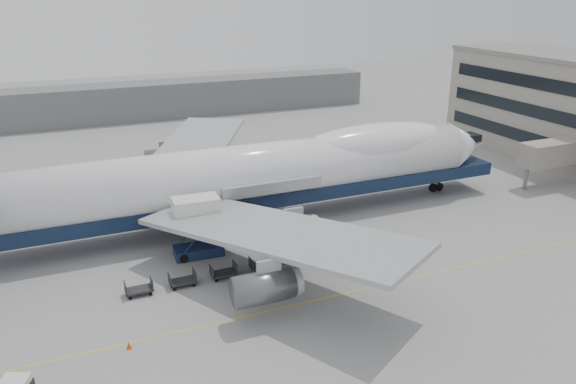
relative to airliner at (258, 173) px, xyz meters
name	(u,v)px	position (x,y,z in m)	size (l,w,h in m)	color
ground	(297,267)	(-0.64, -12.00, -5.62)	(260.00, 260.00, 0.00)	gray
apron_line	(326,298)	(-0.64, -18.00, -5.62)	(60.00, 0.15, 0.01)	gold
hangar	(102,104)	(-10.64, 58.00, -2.12)	(110.00, 8.00, 7.00)	slate
airliner	(258,173)	(0.00, 0.00, 0.00)	(67.00, 55.30, 19.98)	white
catering_truck	(197,223)	(-8.43, -5.85, -2.19)	(4.81, 3.46, 6.04)	navy
traffic_cone	(129,345)	(-17.00, -18.63, -5.36)	(0.38, 0.38, 0.56)	#D8430B
dolly_0	(139,289)	(-15.04, -11.15, -5.09)	(2.30, 1.35, 1.30)	#2D2D30
dolly_1	(182,280)	(-11.28, -11.15, -5.09)	(2.30, 1.35, 1.30)	#2D2D30
dolly_2	(224,272)	(-7.52, -11.15, -5.09)	(2.30, 1.35, 1.30)	#2D2D30
dolly_3	(262,265)	(-3.76, -11.15, -5.09)	(2.30, 1.35, 1.30)	#2D2D30
dolly_4	(299,257)	(0.00, -11.15, -5.09)	(2.30, 1.35, 1.30)	#2D2D30
dolly_5	(334,251)	(3.76, -11.15, -5.09)	(2.30, 1.35, 1.30)	#2D2D30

